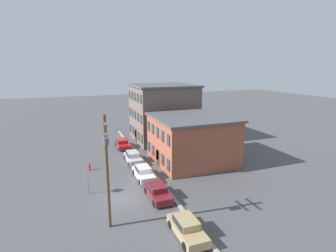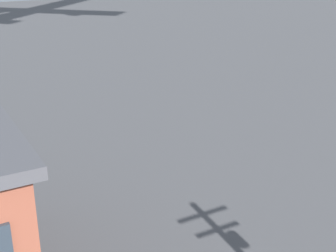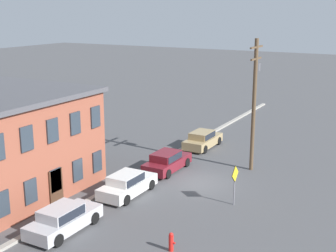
{
  "view_description": "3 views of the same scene",
  "coord_description": "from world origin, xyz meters",
  "views": [
    {
      "loc": [
        24.2,
        -4.55,
        13.05
      ],
      "look_at": [
        0.03,
        4.62,
        7.16
      ],
      "focal_mm": 28.0,
      "sensor_mm": 36.0,
      "label": 1
    },
    {
      "loc": [
        -4.14,
        -2.58,
        10.43
      ],
      "look_at": [
        0.42,
        5.42,
        6.9
      ],
      "focal_mm": 50.0,
      "sensor_mm": 36.0,
      "label": 2
    },
    {
      "loc": [
        -27.04,
        -12.68,
        11.44
      ],
      "look_at": [
        0.48,
        2.67,
        3.53
      ],
      "focal_mm": 50.0,
      "sensor_mm": 36.0,
      "label": 3
    }
  ],
  "objects": []
}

